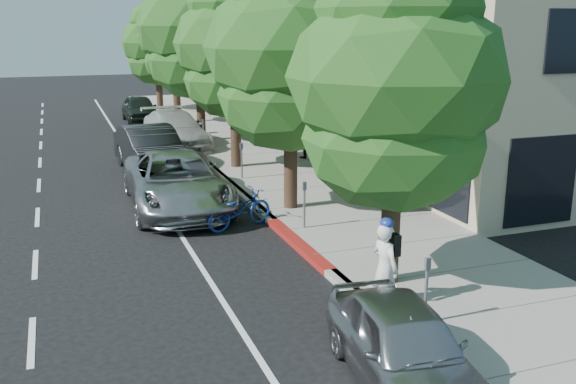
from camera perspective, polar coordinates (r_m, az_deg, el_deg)
name	(u,v)px	position (r m, az deg, el deg)	size (l,w,h in m)	color
ground	(313,260)	(15.29, 2.27, -6.09)	(120.00, 120.00, 0.00)	black
sidewalk	(289,176)	(23.21, 0.05, 1.40)	(4.60, 56.00, 0.15)	gray
curb	(227,182)	(22.55, -5.45, 0.93)	(0.30, 56.00, 0.15)	#9E998E
curb_red_segment	(298,244)	(16.14, 0.93, -4.66)	(0.32, 4.00, 0.15)	maroon
storefront_building	(353,61)	(34.71, 5.82, 11.49)	(10.00, 36.00, 7.00)	#C2B895
street_tree_0	(397,82)	(12.93, 9.63, 9.60)	(4.41, 4.41, 7.04)	black
street_tree_1	(291,51)	(18.36, 0.25, 12.42)	(4.93, 4.93, 7.68)	black
street_tree_2	(234,46)	(24.08, -4.84, 12.82)	(4.44, 4.44, 7.47)	black
street_tree_3	(198,29)	(29.89, -8.01, 14.19)	(5.54, 5.54, 8.55)	black
street_tree_4	(174,39)	(35.78, -10.08, 13.29)	(3.95, 3.95, 7.34)	black
street_tree_5	(157,44)	(41.71, -11.56, 12.77)	(4.41, 4.41, 6.87)	black
cyclist	(385,268)	(12.55, 8.61, -6.68)	(0.65, 0.43, 1.78)	white
bicycle	(240,209)	(17.52, -4.33, -1.55)	(0.71, 2.03, 1.06)	#163C9D
silver_suv	(177,182)	(19.54, -9.87, 0.90)	(2.76, 5.99, 1.66)	#ABACB0
dark_sedan	(151,150)	(24.62, -12.11, 3.70)	(1.81, 5.18, 1.71)	black
white_pickup	(175,130)	(29.17, -10.05, 5.43)	(2.29, 5.63, 1.63)	silver
dark_suv_far	(140,109)	(37.67, -13.04, 7.22)	(1.74, 4.32, 1.47)	black
near_car_a	(404,346)	(10.21, 10.29, -13.33)	(1.60, 3.97, 1.35)	#9C9CA0
pedestrian	(305,136)	(25.91, 1.55, 5.00)	(0.87, 0.68, 1.79)	black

